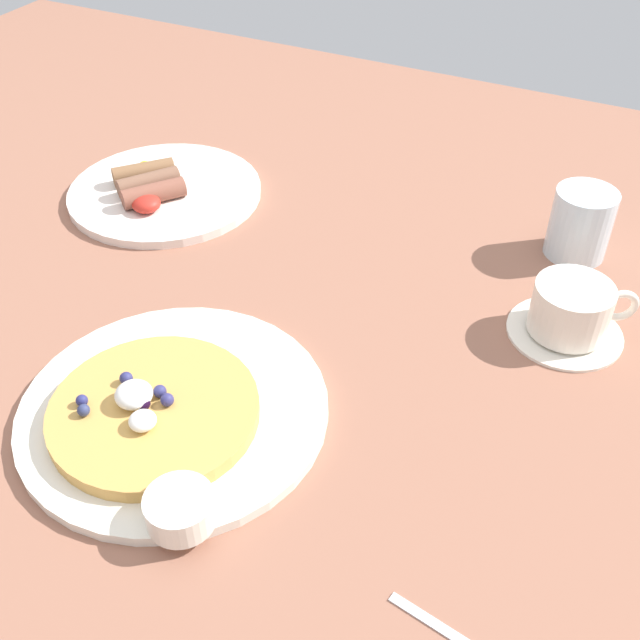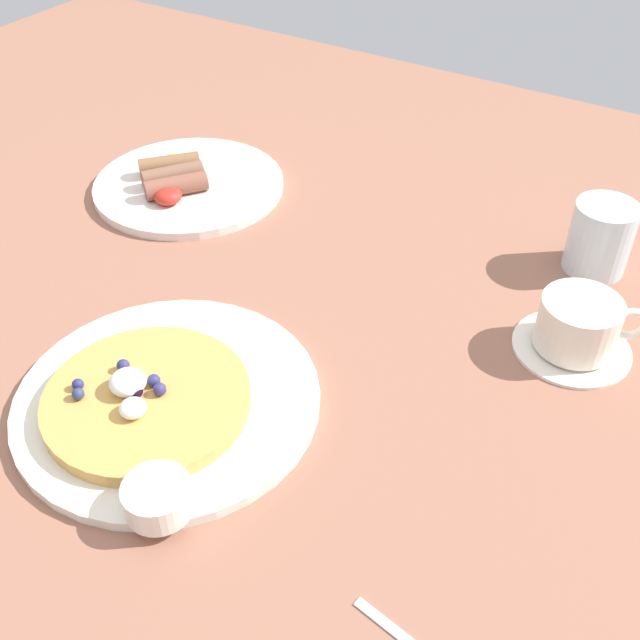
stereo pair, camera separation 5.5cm
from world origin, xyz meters
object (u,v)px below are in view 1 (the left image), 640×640
at_px(breakfast_plate, 165,192).
at_px(water_glass, 581,224).
at_px(syrup_ramekin, 180,509).
at_px(pancake_plate, 174,409).
at_px(coffee_saucer, 565,331).
at_px(coffee_cup, 572,308).

height_order(breakfast_plate, water_glass, water_glass).
xyz_separation_m(breakfast_plate, water_glass, (0.52, 0.11, 0.04)).
xyz_separation_m(syrup_ramekin, breakfast_plate, (-0.32, 0.43, -0.02)).
height_order(pancake_plate, breakfast_plate, same).
bearing_deg(coffee_saucer, breakfast_plate, 175.31).
distance_m(coffee_saucer, coffee_cup, 0.03).
distance_m(breakfast_plate, coffee_cup, 0.55).
xyz_separation_m(syrup_ramekin, coffee_cup, (0.23, 0.38, 0.01)).
distance_m(breakfast_plate, water_glass, 0.53).
xyz_separation_m(coffee_saucer, coffee_cup, (0.00, 0.00, 0.03)).
relative_size(coffee_saucer, water_glass, 1.44).
xyz_separation_m(pancake_plate, water_glass, (0.28, 0.44, 0.04)).
bearing_deg(breakfast_plate, syrup_ramekin, -53.15).
bearing_deg(water_glass, pancake_plate, -122.87).
height_order(pancake_plate, coffee_saucer, pancake_plate).
relative_size(pancake_plate, coffee_saucer, 2.40).
bearing_deg(water_glass, syrup_ramekin, -110.56).
xyz_separation_m(syrup_ramekin, water_glass, (0.20, 0.54, 0.02)).
bearing_deg(coffee_saucer, syrup_ramekin, -120.49).
bearing_deg(coffee_cup, coffee_saucer, -152.36).
bearing_deg(breakfast_plate, coffee_cup, -4.60).
bearing_deg(coffee_cup, syrup_ramekin, -120.60).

